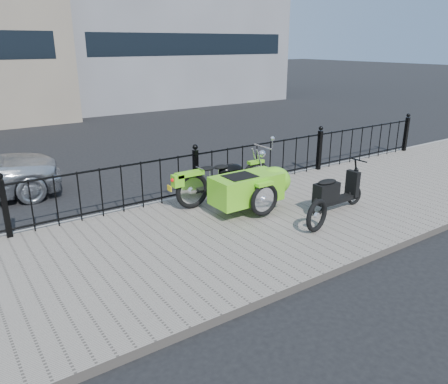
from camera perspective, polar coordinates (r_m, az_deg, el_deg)
ground at (r=7.95m, az=1.20°, el=-3.91°), size 120.00×120.00×0.00m
sidewalk at (r=7.56m, az=3.42°, el=-4.70°), size 30.00×3.80×0.12m
curb at (r=9.05m, az=-4.09°, el=-0.62°), size 30.00×0.10×0.12m
iron_fence at (r=8.78m, az=-3.71°, el=2.37°), size 14.11×0.11×1.08m
motorcycle_sidecar at (r=8.10m, az=3.36°, el=1.01°), size 2.28×1.48×0.98m
scooter at (r=8.27m, az=14.21°, el=-0.09°), size 1.33×0.39×0.90m
spare_tire at (r=7.31m, az=12.02°, el=-3.03°), size 0.57×0.20×0.56m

